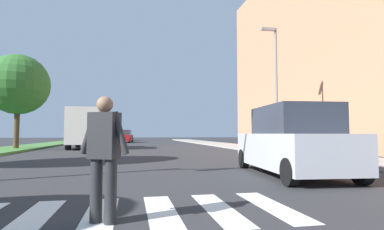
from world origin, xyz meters
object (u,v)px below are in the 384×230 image
at_px(tree_far, 18,85).
at_px(sedan_far_horizon, 126,136).
at_px(truck_box_delivery, 87,128).
at_px(sedan_distant, 125,137).
at_px(pedestrian_performer, 104,152).
at_px(sedan_midblock, 95,138).
at_px(suv_crossing, 292,142).
at_px(street_lamp_right, 275,77).

height_order(tree_far, sedan_far_horizon, tree_far).
relative_size(tree_far, sedan_far_horizon, 1.56).
bearing_deg(truck_box_delivery, sedan_distant, 80.94).
relative_size(sedan_distant, truck_box_delivery, 0.76).
xyz_separation_m(pedestrian_performer, sedan_far_horizon, (-0.49, 50.31, -0.16)).
xyz_separation_m(sedan_midblock, sedan_far_horizon, (2.32, 25.71, 0.00)).
height_order(suv_crossing, truck_box_delivery, truck_box_delivery).
xyz_separation_m(tree_far, suv_crossing, (12.59, -15.89, -3.81)).
bearing_deg(sedan_far_horizon, sedan_distant, -89.65).
xyz_separation_m(pedestrian_performer, sedan_midblock, (-2.81, 24.61, -0.16)).
xyz_separation_m(street_lamp_right, sedan_distant, (-9.29, 25.04, -3.81)).
bearing_deg(pedestrian_performer, sedan_midblock, 96.51).
bearing_deg(tree_far, sedan_far_horizon, 76.74).
bearing_deg(street_lamp_right, truck_box_delivery, 144.57).
relative_size(street_lamp_right, truck_box_delivery, 1.21).
distance_m(sedan_distant, truck_box_delivery, 16.78).
bearing_deg(sedan_far_horizon, sedan_midblock, -95.15).
distance_m(sedan_distant, sedan_far_horizon, 12.58).
relative_size(suv_crossing, truck_box_delivery, 0.77).
bearing_deg(suv_crossing, street_lamp_right, 65.83).
bearing_deg(truck_box_delivery, sedan_far_horizon, 84.98).
distance_m(suv_crossing, sedan_distant, 34.35).
height_order(sedan_far_horizon, truck_box_delivery, truck_box_delivery).
bearing_deg(sedan_midblock, suv_crossing, -69.71).
bearing_deg(street_lamp_right, sedan_distant, 110.36).
distance_m(sedan_far_horizon, truck_box_delivery, 29.26).
distance_m(street_lamp_right, sedan_midblock, 17.12).
bearing_deg(sedan_distant, suv_crossing, -81.13).
bearing_deg(pedestrian_performer, sedan_distant, 90.63).
height_order(suv_crossing, sedan_distant, suv_crossing).
xyz_separation_m(suv_crossing, truck_box_delivery, (-7.94, 17.39, 0.70)).
relative_size(tree_far, sedan_midblock, 1.60).
bearing_deg(sedan_distant, truck_box_delivery, -99.06).
xyz_separation_m(suv_crossing, sedan_midblock, (-7.69, 20.81, -0.16)).
height_order(sedan_distant, sedan_far_horizon, sedan_distant).
bearing_deg(pedestrian_performer, tree_far, 111.37).
distance_m(street_lamp_right, pedestrian_performer, 15.92).
relative_size(tree_far, sedan_distant, 1.43).
relative_size(tree_far, truck_box_delivery, 1.09).
height_order(suv_crossing, sedan_far_horizon, suv_crossing).
distance_m(suv_crossing, sedan_far_horizon, 46.83).
relative_size(suv_crossing, sedan_midblock, 1.12).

